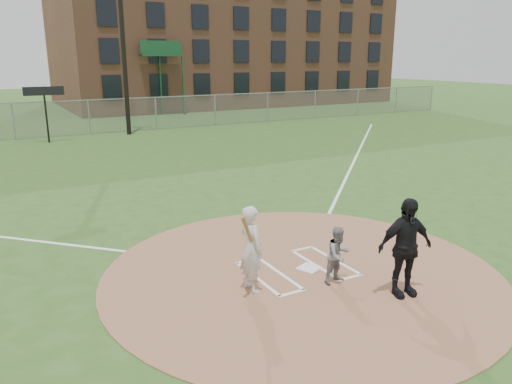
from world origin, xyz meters
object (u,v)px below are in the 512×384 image
catcher (338,255)px  batter_at_plate (251,249)px  umpire (405,247)px  home_plate (309,268)px

catcher → batter_at_plate: batter_at_plate is taller
umpire → home_plate: bearing=126.5°
batter_at_plate → catcher: bearing=-17.5°
home_plate → umpire: (0.88, -1.83, 0.95)m
batter_at_plate → home_plate: bearing=9.7°
home_plate → catcher: 1.00m
umpire → batter_at_plate: (-2.45, 1.56, -0.10)m
home_plate → batter_at_plate: (-1.57, -0.27, 0.85)m
catcher → umpire: bearing=-60.5°
batter_at_plate → umpire: bearing=-32.5°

